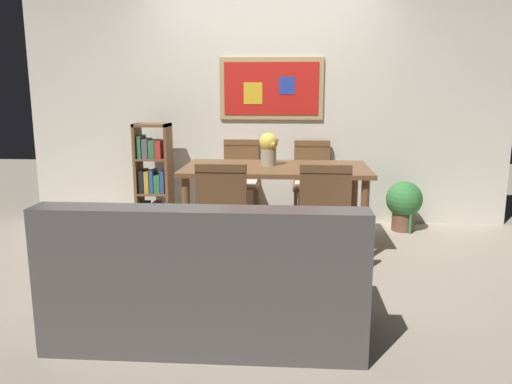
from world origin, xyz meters
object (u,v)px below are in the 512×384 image
Objects in this scene: dining_chair_far_right at (312,177)px; dining_chair_near_right at (324,211)px; flower_vase at (269,147)px; bookshelf at (154,180)px; dining_chair_near_left at (223,210)px; dining_table at (276,176)px; dining_chair_far_left at (241,175)px; potted_ivy at (404,203)px; tv_remote at (345,168)px; leather_couch at (209,284)px.

dining_chair_far_right and dining_chair_near_right have the same top height.
bookshelf is at bearing 156.57° from flower_vase.
dining_table is at bearing 64.64° from dining_chair_near_left.
dining_chair_near_right is 0.83× the size of bookshelf.
bookshelf is (-0.91, -0.19, -0.03)m from dining_chair_far_left.
potted_ivy is at bearing -7.62° from dining_chair_far_right.
bookshelf is (-1.67, -0.14, -0.03)m from dining_chair_far_right.
dining_chair_near_left is 5.77× the size of tv_remote.
dining_table is at bearing -115.41° from dining_chair_far_right.
bookshelf reaches higher than dining_table.
bookshelf is at bearing 112.18° from leather_couch.
bookshelf reaches higher than potted_ivy.
bookshelf is at bearing -179.70° from potted_ivy.
bookshelf is (-0.93, 1.42, -0.03)m from dining_chair_near_left.
dining_chair_far_left is at bearing 176.37° from dining_chair_far_right.
flower_vase is (-0.07, 0.08, 0.26)m from dining_table.
dining_chair_near_left is 1.67× the size of potted_ivy.
tv_remote is at bearing -21.45° from bookshelf.
leather_couch is (-0.74, -0.97, -0.22)m from dining_chair_near_right.
dining_chair_far_right and dining_chair_far_left have the same top height.
tv_remote is at bearing 34.01° from dining_chair_near_left.
dining_chair_far_right is at bearing 105.46° from tv_remote.
dining_chair_near_left is 1.22m from tv_remote.
leather_couch is at bearing -127.04° from dining_chair_near_right.
potted_ivy is (1.72, -0.18, -0.24)m from dining_chair_far_left.
dining_chair_near_left is at bearing -109.30° from flower_vase.
flower_vase is (1.24, -0.54, 0.42)m from bookshelf.
dining_chair_near_right is 1.71m from potted_ivy.
flower_vase is (-0.43, -0.68, 0.39)m from dining_chair_far_right.
flower_vase is (0.27, 1.84, 0.61)m from leather_couch.
dining_chair_far_right reaches higher than tv_remote.
dining_chair_far_left is at bearing 116.60° from dining_chair_near_right.
dining_chair_far_right is 3.03× the size of flower_vase.
flower_vase is at bearing -65.33° from dining_chair_far_left.
potted_ivy is at bearing 47.58° from tv_remote.
dining_chair_far_right is (0.36, 0.76, -0.13)m from dining_table.
flower_vase reaches higher than dining_chair_near_right.
dining_chair_near_left is 0.77m from dining_chair_near_right.
leather_couch reaches higher than potted_ivy.
flower_vase is at bearing -158.24° from potted_ivy.
bookshelf is at bearing -168.20° from dining_chair_far_left.
leather_couch reaches higher than tv_remote.
dining_table is 1.46m from bookshelf.
dining_chair_near_right is at bearing -63.40° from dining_chair_far_left.
flower_vase is (0.33, -0.73, 0.39)m from dining_chair_far_left.
dining_chair_far_left is at bearing 174.15° from potted_ivy.
bookshelf reaches higher than flower_vase.
dining_chair_near_left is 1.00× the size of dining_chair_far_left.
potted_ivy is at bearing -5.85° from dining_chair_far_left.
dining_chair_far_right reaches higher than leather_couch.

